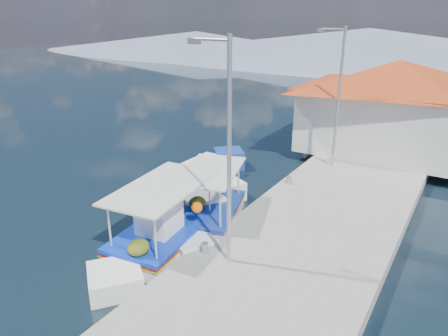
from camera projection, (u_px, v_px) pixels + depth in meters
The scene contains 10 objects.
ground at pixel (63, 261), 12.22m from camera, with size 160.00×160.00×0.00m, color black.
quay at pixel (322, 222), 13.98m from camera, with size 5.00×44.00×0.50m, color #9C9A92.
bollards at pixel (257, 205), 14.28m from camera, with size 0.20×17.20×0.30m.
main_caique at pixel (167, 232), 12.95m from camera, with size 2.53×6.88×2.28m.
caique_green_canopy at pixel (213, 214), 14.39m from camera, with size 2.92×5.64×2.21m.
caique_blue_hull at pixel (202, 175), 17.99m from camera, with size 1.95×6.22×1.11m.
caique_far at pixel (329, 129), 24.58m from camera, with size 3.12×7.13×2.55m.
harbor_building at pixel (394, 104), 20.10m from camera, with size 10.49×10.49×4.40m.
lamp_post_near at pixel (226, 144), 10.23m from camera, with size 1.21×0.14×6.00m.
lamp_post_far at pixel (337, 91), 17.38m from camera, with size 1.21×0.14×6.00m.
Camera 1 is at (9.64, -6.33, 6.89)m, focal length 32.81 mm.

